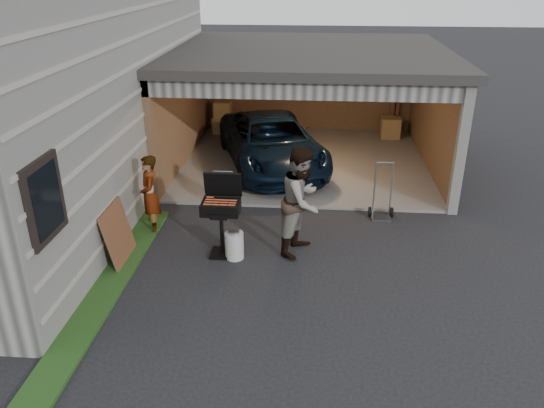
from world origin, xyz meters
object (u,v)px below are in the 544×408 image
Objects in this scene: plywood_panel at (118,235)px; man at (302,201)px; hand_truck at (382,207)px; bbq_grill at (221,209)px; minivan at (272,145)px; propane_tank at (234,245)px; woman at (150,195)px.

man is at bearing 11.68° from plywood_panel.
plywood_panel is 0.87× the size of hand_truck.
man reaches higher than bbq_grill.
minivan is 4.56m from propane_tank.
minivan is 2.94× the size of woman.
woman is at bearing 153.66° from propane_tank.
bbq_grill is (1.50, -0.72, 0.10)m from woman.
bbq_grill reaches higher than minivan.
minivan reaches higher than plywood_panel.
woman reaches higher than bbq_grill.
minivan is 3.67m from hand_truck.
propane_tank is (1.73, -0.86, -0.53)m from woman.
propane_tank is at bearing -29.74° from bbq_grill.
bbq_grill is at bearing -151.40° from hand_truck.
man is at bearing 9.79° from bbq_grill.
bbq_grill reaches higher than propane_tank.
man is 1.87× the size of plywood_panel.
hand_truck is at bearing -24.29° from man.
minivan is 3.11× the size of bbq_grill.
minivan reaches higher than hand_truck.
bbq_grill reaches higher than plywood_panel.
woman reaches higher than propane_tank.
bbq_grill is (-1.40, -0.24, -0.11)m from man.
bbq_grill is 3.52m from hand_truck.
bbq_grill is 1.40× the size of plywood_panel.
man is (0.88, -4.16, 0.35)m from minivan.
man is 1.43m from propane_tank.
woman reaches higher than minivan.
hand_truck is at bearing -64.74° from minivan.
minivan is 3.77× the size of hand_truck.
man is (2.90, -0.48, 0.21)m from woman.
man is 3.24m from plywood_panel.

